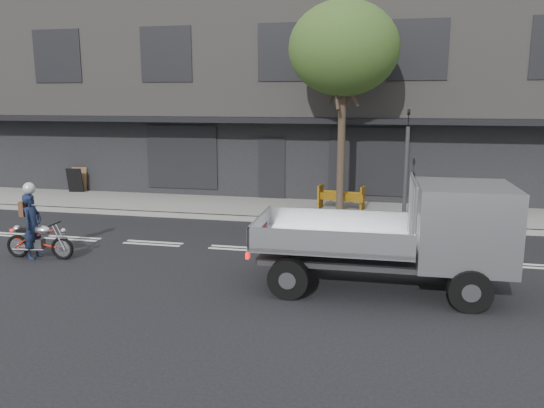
{
  "coord_description": "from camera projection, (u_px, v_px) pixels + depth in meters",
  "views": [
    {
      "loc": [
        3.57,
        -12.71,
        3.83
      ],
      "look_at": [
        0.75,
        0.5,
        1.11
      ],
      "focal_mm": 35.0,
      "sensor_mm": 36.0,
      "label": 1
    }
  ],
  "objects": [
    {
      "name": "motorcycle",
      "position": [
        39.0,
        240.0,
        12.78
      ],
      "size": [
        1.75,
        0.51,
        0.9
      ],
      "rotation": [
        0.0,
        0.0,
        0.05
      ],
      "color": "black",
      "rests_on": "ground"
    },
    {
      "name": "kerb",
      "position": [
        266.0,
        219.0,
        16.63
      ],
      "size": [
        32.0,
        0.2,
        0.15
      ],
      "primitive_type": "cube",
      "color": "gray",
      "rests_on": "ground"
    },
    {
      "name": "rider",
      "position": [
        33.0,
        226.0,
        12.74
      ],
      "size": [
        0.41,
        0.6,
        1.59
      ],
      "primitive_type": "imported",
      "rotation": [
        0.0,
        0.0,
        1.62
      ],
      "color": "#141E38",
      "rests_on": "ground"
    },
    {
      "name": "sidewalk",
      "position": [
        276.0,
        209.0,
        18.16
      ],
      "size": [
        32.0,
        3.2,
        0.15
      ],
      "primitive_type": "cube",
      "color": "gray",
      "rests_on": "ground"
    },
    {
      "name": "construction_barrier",
      "position": [
        341.0,
        198.0,
        17.48
      ],
      "size": [
        1.59,
        0.87,
        0.84
      ],
      "primitive_type": null,
      "rotation": [
        0.0,
        0.0,
        -0.19
      ],
      "color": "#F7A10D",
      "rests_on": "sidewalk"
    },
    {
      "name": "sandwich_board",
      "position": [
        75.0,
        180.0,
        20.86
      ],
      "size": [
        0.65,
        0.48,
        0.96
      ],
      "primitive_type": null,
      "rotation": [
        0.0,
        0.0,
        0.13
      ],
      "color": "black",
      "rests_on": "sidewalk"
    },
    {
      "name": "ground",
      "position": [
        240.0,
        249.0,
        13.67
      ],
      "size": [
        80.0,
        80.0,
        0.0
      ],
      "primitive_type": "plane",
      "color": "black",
      "rests_on": "ground"
    },
    {
      "name": "traffic_light_pole",
      "position": [
        406.0,
        172.0,
        15.7
      ],
      "size": [
        0.12,
        0.12,
        3.5
      ],
      "color": "#2D2D30",
      "rests_on": "ground"
    },
    {
      "name": "street_tree",
      "position": [
        344.0,
        49.0,
        16.21
      ],
      "size": [
        3.4,
        3.4,
        6.74
      ],
      "color": "#382B21",
      "rests_on": "ground"
    },
    {
      "name": "building_main",
      "position": [
        306.0,
        94.0,
        23.72
      ],
      "size": [
        26.0,
        10.0,
        8.0
      ],
      "primitive_type": "cube",
      "color": "slate",
      "rests_on": "ground"
    },
    {
      "name": "flatbed_ute",
      "position": [
        438.0,
        229.0,
        10.37
      ],
      "size": [
        4.99,
        2.13,
        2.3
      ],
      "rotation": [
        0.0,
        0.0,
        0.01
      ],
      "color": "black",
      "rests_on": "ground"
    }
  ]
}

